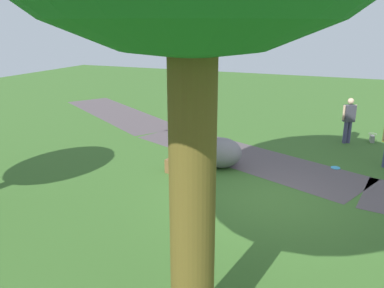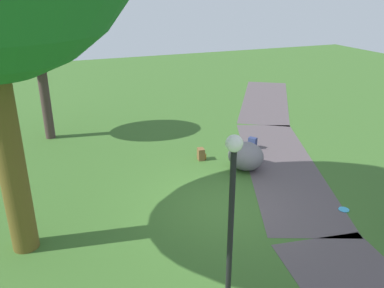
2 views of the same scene
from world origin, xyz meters
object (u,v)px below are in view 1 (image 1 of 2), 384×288
lawn_boulder (221,153)px  backpack_by_boulder (171,166)px  woman_with_handbag (349,117)px  spare_backpack_on_lawn (191,145)px  handbag_on_grass (372,138)px  frisbee_on_grass (335,168)px

lawn_boulder → backpack_by_boulder: 1.58m
lawn_boulder → backpack_by_boulder: bearing=41.5°
woman_with_handbag → spare_backpack_on_lawn: 5.64m
woman_with_handbag → backpack_by_boulder: 6.81m
woman_with_handbag → spare_backpack_on_lawn: woman_with_handbag is taller
handbag_on_grass → backpack_by_boulder: 7.70m
spare_backpack_on_lawn → frisbee_on_grass: size_ratio=1.47×
frisbee_on_grass → handbag_on_grass: bearing=-107.3°
lawn_boulder → spare_backpack_on_lawn: lawn_boulder is taller
handbag_on_grass → spare_backpack_on_lawn: (5.60, 3.44, 0.05)m
backpack_by_boulder → lawn_boulder: bearing=-138.5°
lawn_boulder → spare_backpack_on_lawn: 1.78m
handbag_on_grass → spare_backpack_on_lawn: spare_backpack_on_lawn is taller
backpack_by_boulder → spare_backpack_on_lawn: same height
woman_with_handbag → lawn_boulder: bearing=50.2°
frisbee_on_grass → lawn_boulder: bearing=20.6°
backpack_by_boulder → spare_backpack_on_lawn: size_ratio=1.00×
spare_backpack_on_lawn → frisbee_on_grass: (-4.57, -0.13, -0.18)m
lawn_boulder → handbag_on_grass: (-4.19, -4.49, -0.30)m
woman_with_handbag → spare_backpack_on_lawn: size_ratio=4.04×
spare_backpack_on_lawn → frisbee_on_grass: spare_backpack_on_lawn is taller
lawn_boulder → frisbee_on_grass: (-3.16, -1.19, -0.43)m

